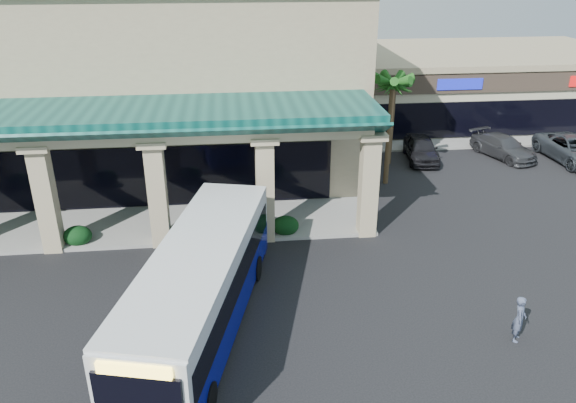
{
  "coord_description": "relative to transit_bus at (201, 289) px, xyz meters",
  "views": [
    {
      "loc": [
        0.08,
        -16.75,
        11.68
      ],
      "look_at": [
        2.38,
        4.22,
        2.2
      ],
      "focal_mm": 35.0,
      "sensor_mm": 36.0,
      "label": 1
    }
  ],
  "objects": [
    {
      "name": "ground",
      "position": [
        1.05,
        1.0,
        -1.56
      ],
      "size": [
        110.0,
        110.0,
        0.0
      ],
      "primitive_type": "plane",
      "color": "black"
    },
    {
      "name": "main_building",
      "position": [
        -6.95,
        17.0,
        4.11
      ],
      "size": [
        30.8,
        14.8,
        11.35
      ],
      "primitive_type": null,
      "color": "tan",
      "rests_on": "ground"
    },
    {
      "name": "arcade",
      "position": [
        -6.95,
        7.8,
        1.29
      ],
      "size": [
        30.0,
        6.2,
        5.7
      ],
      "primitive_type": null,
      "color": "#0B443E",
      "rests_on": "ground"
    },
    {
      "name": "strip_mall",
      "position": [
        19.05,
        25.0,
        0.89
      ],
      "size": [
        22.5,
        12.5,
        4.9
      ],
      "primitive_type": null,
      "color": "beige",
      "rests_on": "ground"
    },
    {
      "name": "palm_0",
      "position": [
        9.55,
        12.0,
        1.74
      ],
      "size": [
        2.4,
        2.4,
        6.6
      ],
      "primitive_type": null,
      "color": "#184D14",
      "rests_on": "ground"
    },
    {
      "name": "palm_1",
      "position": [
        10.55,
        15.0,
        1.34
      ],
      "size": [
        2.4,
        2.4,
        5.8
      ],
      "primitive_type": null,
      "color": "#184D14",
      "rests_on": "ground"
    },
    {
      "name": "broadleaf_tree",
      "position": [
        8.55,
        20.0,
        0.84
      ],
      "size": [
        2.6,
        2.6,
        4.81
      ],
      "primitive_type": null,
      "color": "black",
      "rests_on": "ground"
    },
    {
      "name": "transit_bus",
      "position": [
        0.0,
        0.0,
        0.0
      ],
      "size": [
        5.26,
        11.49,
        3.13
      ],
      "primitive_type": null,
      "rotation": [
        0.0,
        0.0,
        -0.25
      ],
      "color": "#080F89",
      "rests_on": "ground"
    },
    {
      "name": "pedestrian",
      "position": [
        10.18,
        -1.71,
        -0.75
      ],
      "size": [
        0.64,
        0.71,
        1.62
      ],
      "primitive_type": "imported",
      "rotation": [
        0.0,
        0.0,
        1.04
      ],
      "color": "#49536E",
      "rests_on": "ground"
    },
    {
      "name": "car_silver",
      "position": [
        12.64,
        15.38,
        -0.83
      ],
      "size": [
        2.34,
        4.5,
        1.46
      ],
      "primitive_type": "imported",
      "rotation": [
        0.0,
        0.0,
        -0.15
      ],
      "color": "black",
      "rests_on": "ground"
    },
    {
      "name": "car_red",
      "position": [
        17.83,
        15.36,
        -0.9
      ],
      "size": [
        3.26,
        4.9,
        1.32
      ],
      "primitive_type": "imported",
      "rotation": [
        0.0,
        0.0,
        0.34
      ],
      "color": "#3F4044",
      "rests_on": "ground"
    },
    {
      "name": "car_gray",
      "position": [
        21.65,
        14.1,
        -0.79
      ],
      "size": [
        2.83,
        5.66,
        1.54
      ],
      "primitive_type": "imported",
      "rotation": [
        0.0,
        0.0,
        0.05
      ],
      "color": "#404850",
      "rests_on": "ground"
    }
  ]
}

